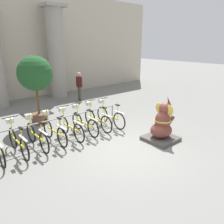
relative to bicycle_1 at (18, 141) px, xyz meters
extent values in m
plane|color=slate|center=(2.63, -1.81, -0.41)|extent=(60.00, 60.00, 0.00)
cube|color=#BCB29E|center=(2.63, 6.79, 2.59)|extent=(20.00, 0.20, 6.00)
cylinder|color=gray|center=(4.34, 5.79, 2.09)|extent=(0.99, 0.99, 5.00)
cube|color=gray|center=(4.34, 5.79, 4.67)|extent=(1.24, 1.24, 0.16)
cylinder|color=gray|center=(3.79, 0.14, -0.03)|extent=(0.05, 0.05, 0.75)
cylinder|color=gray|center=(1.48, 0.14, 0.34)|extent=(4.73, 0.04, 0.04)
torus|color=black|center=(-0.59, -0.51, -0.07)|extent=(0.05, 0.67, 0.67)
torus|color=black|center=(0.00, 0.47, -0.07)|extent=(0.05, 0.67, 0.67)
torus|color=black|center=(0.00, -0.55, -0.07)|extent=(0.05, 0.67, 0.67)
cube|color=yellow|center=(0.00, -0.04, -0.02)|extent=(0.04, 0.92, 0.04)
cube|color=silver|center=(0.00, -0.55, 0.28)|extent=(0.06, 0.56, 0.03)
cylinder|color=yellow|center=(0.00, -0.45, 0.23)|extent=(0.03, 0.03, 0.59)
cube|color=black|center=(0.00, -0.45, 0.54)|extent=(0.08, 0.18, 0.04)
cylinder|color=yellow|center=(0.00, 0.43, 0.28)|extent=(0.03, 0.03, 0.70)
cylinder|color=black|center=(0.00, 0.43, 0.63)|extent=(0.48, 0.03, 0.03)
cube|color=silver|center=(0.00, 0.53, 0.49)|extent=(0.20, 0.16, 0.14)
torus|color=black|center=(0.59, 0.52, -0.07)|extent=(0.05, 0.67, 0.67)
torus|color=black|center=(0.59, -0.50, -0.07)|extent=(0.05, 0.67, 0.67)
cube|color=yellow|center=(0.59, 0.01, -0.02)|extent=(0.04, 0.92, 0.04)
cube|color=silver|center=(0.59, -0.50, 0.28)|extent=(0.06, 0.56, 0.03)
cylinder|color=yellow|center=(0.59, -0.40, 0.23)|extent=(0.03, 0.03, 0.59)
cube|color=black|center=(0.59, -0.40, 0.54)|extent=(0.08, 0.18, 0.04)
cylinder|color=yellow|center=(0.59, 0.48, 0.28)|extent=(0.03, 0.03, 0.70)
cylinder|color=black|center=(0.59, 0.48, 0.63)|extent=(0.48, 0.03, 0.03)
cube|color=silver|center=(0.59, 0.58, 0.49)|extent=(0.20, 0.16, 0.14)
torus|color=black|center=(1.18, 0.53, -0.07)|extent=(0.05, 0.67, 0.67)
torus|color=black|center=(1.18, -0.50, -0.07)|extent=(0.05, 0.67, 0.67)
cube|color=yellow|center=(1.18, 0.02, -0.02)|extent=(0.04, 0.92, 0.04)
cube|color=silver|center=(1.18, -0.50, 0.28)|extent=(0.06, 0.56, 0.03)
cylinder|color=yellow|center=(1.18, -0.40, 0.23)|extent=(0.03, 0.03, 0.59)
cube|color=black|center=(1.18, -0.40, 0.54)|extent=(0.08, 0.18, 0.04)
cylinder|color=yellow|center=(1.18, 0.49, 0.28)|extent=(0.03, 0.03, 0.70)
cylinder|color=black|center=(1.18, 0.49, 0.63)|extent=(0.48, 0.03, 0.03)
cube|color=silver|center=(1.18, 0.59, 0.49)|extent=(0.20, 0.16, 0.14)
torus|color=black|center=(1.77, 0.49, -0.07)|extent=(0.05, 0.67, 0.67)
torus|color=black|center=(1.77, -0.54, -0.07)|extent=(0.05, 0.67, 0.67)
cube|color=yellow|center=(1.77, -0.02, -0.02)|extent=(0.04, 0.92, 0.04)
cube|color=silver|center=(1.77, -0.54, 0.28)|extent=(0.06, 0.56, 0.03)
cylinder|color=yellow|center=(1.77, -0.44, 0.23)|extent=(0.03, 0.03, 0.59)
cube|color=black|center=(1.77, -0.44, 0.54)|extent=(0.08, 0.18, 0.04)
cylinder|color=yellow|center=(1.77, 0.45, 0.28)|extent=(0.03, 0.03, 0.70)
cylinder|color=black|center=(1.77, 0.45, 0.63)|extent=(0.48, 0.03, 0.03)
cube|color=silver|center=(1.77, 0.55, 0.49)|extent=(0.20, 0.16, 0.14)
torus|color=black|center=(2.36, 0.52, -0.07)|extent=(0.05, 0.67, 0.67)
torus|color=black|center=(2.36, -0.50, -0.07)|extent=(0.05, 0.67, 0.67)
cube|color=yellow|center=(2.36, 0.01, -0.02)|extent=(0.04, 0.92, 0.04)
cube|color=silver|center=(2.36, -0.50, 0.28)|extent=(0.06, 0.56, 0.03)
cylinder|color=yellow|center=(2.36, -0.40, 0.23)|extent=(0.03, 0.03, 0.59)
cube|color=black|center=(2.36, -0.40, 0.54)|extent=(0.08, 0.18, 0.04)
cylinder|color=yellow|center=(2.36, 0.48, 0.28)|extent=(0.03, 0.03, 0.70)
cylinder|color=black|center=(2.36, 0.48, 0.63)|extent=(0.48, 0.03, 0.03)
cube|color=silver|center=(2.36, 0.58, 0.49)|extent=(0.20, 0.16, 0.14)
torus|color=black|center=(2.95, 0.52, -0.07)|extent=(0.05, 0.67, 0.67)
torus|color=black|center=(2.95, -0.51, -0.07)|extent=(0.05, 0.67, 0.67)
cube|color=yellow|center=(2.95, 0.01, -0.02)|extent=(0.04, 0.92, 0.04)
cube|color=silver|center=(2.95, -0.51, 0.28)|extent=(0.06, 0.56, 0.03)
cylinder|color=yellow|center=(2.95, -0.41, 0.23)|extent=(0.03, 0.03, 0.59)
cube|color=black|center=(2.95, -0.41, 0.54)|extent=(0.08, 0.18, 0.04)
cylinder|color=yellow|center=(2.95, 0.48, 0.28)|extent=(0.03, 0.03, 0.70)
cylinder|color=black|center=(2.95, 0.48, 0.63)|extent=(0.48, 0.03, 0.03)
cube|color=silver|center=(2.95, 0.58, 0.49)|extent=(0.20, 0.16, 0.14)
torus|color=black|center=(3.54, 0.47, -0.07)|extent=(0.05, 0.67, 0.67)
torus|color=black|center=(3.54, -0.55, -0.07)|extent=(0.05, 0.67, 0.67)
cube|color=yellow|center=(3.54, -0.04, -0.02)|extent=(0.04, 0.92, 0.04)
cube|color=silver|center=(3.54, -0.55, 0.28)|extent=(0.06, 0.56, 0.03)
cylinder|color=yellow|center=(3.54, -0.45, 0.23)|extent=(0.03, 0.03, 0.59)
cube|color=black|center=(3.54, -0.45, 0.54)|extent=(0.08, 0.18, 0.04)
cylinder|color=yellow|center=(3.54, 0.43, 0.28)|extent=(0.03, 0.03, 0.70)
cylinder|color=black|center=(3.54, 0.43, 0.63)|extent=(0.48, 0.03, 0.03)
cube|color=silver|center=(3.54, 0.53, 0.49)|extent=(0.20, 0.16, 0.14)
cube|color=#4C4742|center=(3.97, -2.17, -0.35)|extent=(1.00, 1.00, 0.12)
ellipsoid|color=brown|center=(3.97, -2.17, -0.04)|extent=(0.77, 0.68, 0.50)
ellipsoid|color=brown|center=(4.02, -2.17, 0.30)|extent=(0.54, 0.50, 0.64)
sphere|color=brown|center=(4.11, -2.17, 0.68)|extent=(0.41, 0.41, 0.41)
ellipsoid|color=gold|center=(4.05, -1.96, 0.68)|extent=(0.08, 0.29, 0.34)
ellipsoid|color=gold|center=(4.05, -2.37, 0.68)|extent=(0.08, 0.29, 0.34)
cone|color=brown|center=(4.29, -2.17, 0.86)|extent=(0.35, 0.15, 0.51)
cylinder|color=brown|center=(4.27, -2.05, 0.23)|extent=(0.40, 0.14, 0.36)
cylinder|color=brown|center=(4.27, -2.28, 0.23)|extent=(0.40, 0.14, 0.36)
torus|color=gold|center=(4.02, -2.17, 0.30)|extent=(0.58, 0.58, 0.05)
cylinder|color=brown|center=(4.76, 4.19, -0.02)|extent=(0.11, 0.11, 0.78)
cylinder|color=brown|center=(4.76, 4.02, -0.02)|extent=(0.11, 0.11, 0.78)
cube|color=#4C1919|center=(4.76, 4.10, 0.67)|extent=(0.20, 0.32, 0.59)
sphere|color=tan|center=(4.76, 4.10, 1.09)|extent=(0.21, 0.21, 0.21)
cylinder|color=#4C1919|center=(4.76, 4.30, 0.70)|extent=(0.07, 0.07, 0.53)
cylinder|color=#4C1919|center=(4.76, 3.90, 0.70)|extent=(0.07, 0.07, 0.53)
cylinder|color=brown|center=(1.55, 2.10, -0.20)|extent=(0.66, 0.66, 0.41)
cylinder|color=brown|center=(1.55, 2.10, 0.54)|extent=(0.10, 0.10, 1.08)
sphere|color=#1E4C23|center=(1.55, 2.10, 1.63)|extent=(1.35, 1.35, 1.35)
camera|label=1|loc=(-1.69, -6.25, 2.77)|focal=35.00mm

